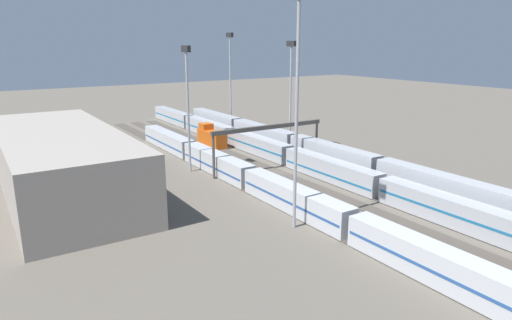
% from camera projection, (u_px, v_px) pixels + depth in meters
% --- Properties ---
extents(ground_plane, '(400.00, 400.00, 0.00)m').
position_uv_depth(ground_plane, '(278.00, 173.00, 86.58)').
color(ground_plane, '#60594F').
extents(track_bed_0, '(140.00, 2.80, 0.12)m').
position_uv_depth(track_bed_0, '(318.00, 165.00, 91.80)').
color(track_bed_0, '#3D3833').
rests_on(track_bed_0, ground_plane).
extents(track_bed_1, '(140.00, 2.80, 0.12)m').
position_uv_depth(track_bed_1, '(299.00, 169.00, 89.18)').
color(track_bed_1, '#4C443D').
rests_on(track_bed_1, ground_plane).
extents(track_bed_2, '(140.00, 2.80, 0.12)m').
position_uv_depth(track_bed_2, '(278.00, 172.00, 86.56)').
color(track_bed_2, '#4C443D').
rests_on(track_bed_2, ground_plane).
extents(track_bed_3, '(140.00, 2.80, 0.12)m').
position_uv_depth(track_bed_3, '(256.00, 176.00, 83.95)').
color(track_bed_3, '#4C443D').
rests_on(track_bed_3, ground_plane).
extents(track_bed_4, '(140.00, 2.80, 0.12)m').
position_uv_depth(track_bed_4, '(233.00, 181.00, 81.33)').
color(track_bed_4, '#4C443D').
rests_on(track_bed_4, ground_plane).
extents(train_on_track_4, '(95.60, 3.06, 3.80)m').
position_uv_depth(train_on_track_4, '(251.00, 179.00, 75.94)').
color(train_on_track_4, silver).
rests_on(train_on_track_4, ground_plane).
extents(train_on_track_1, '(139.00, 3.06, 4.40)m').
position_uv_depth(train_on_track_1, '(284.00, 154.00, 92.73)').
color(train_on_track_1, maroon).
rests_on(train_on_track_1, ground_plane).
extents(train_on_track_0, '(119.80, 3.00, 5.00)m').
position_uv_depth(train_on_track_0, '(332.00, 157.00, 87.87)').
color(train_on_track_0, '#B7BABF').
rests_on(train_on_track_0, ground_plane).
extents(train_on_track_2, '(10.00, 3.00, 5.00)m').
position_uv_depth(train_on_track_2, '(211.00, 137.00, 108.65)').
color(train_on_track_2, '#D85914').
rests_on(train_on_track_2, ground_plane).
extents(light_mast_0, '(2.80, 0.70, 26.80)m').
position_uv_depth(light_mast_0, '(230.00, 70.00, 122.38)').
color(light_mast_0, '#9EA0A5').
rests_on(light_mast_0, ground_plane).
extents(light_mast_1, '(2.80, 0.70, 23.71)m').
position_uv_depth(light_mast_1, '(187.00, 92.00, 83.71)').
color(light_mast_1, '#9EA0A5').
rests_on(light_mast_1, ground_plane).
extents(light_mast_2, '(2.80, 0.70, 24.60)m').
position_uv_depth(light_mast_2, '(291.00, 81.00, 100.34)').
color(light_mast_2, '#9EA0A5').
rests_on(light_mast_2, ground_plane).
extents(light_mast_3, '(2.80, 0.70, 30.42)m').
position_uv_depth(light_mast_3, '(297.00, 85.00, 56.23)').
color(light_mast_3, '#9EA0A5').
rests_on(light_mast_3, ground_plane).
extents(signal_gantry, '(0.70, 25.00, 8.80)m').
position_uv_depth(signal_gantry, '(269.00, 132.00, 87.37)').
color(signal_gantry, '#4C4742').
rests_on(signal_gantry, ground_plane).
extents(maintenance_shed, '(48.02, 17.26, 10.40)m').
position_uv_depth(maintenance_shed, '(61.00, 163.00, 73.72)').
color(maintenance_shed, '#9E9389').
rests_on(maintenance_shed, ground_plane).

